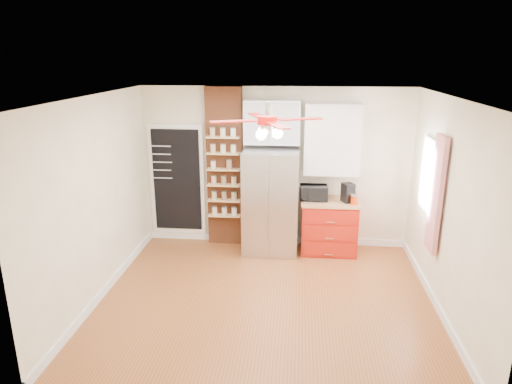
# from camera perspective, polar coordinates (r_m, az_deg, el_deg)

# --- Properties ---
(floor) EXTENTS (4.50, 4.50, 0.00)m
(floor) POSITION_cam_1_polar(r_m,az_deg,el_deg) (6.36, 1.25, -13.26)
(floor) COLOR brown
(floor) RESTS_ON ground
(ceiling) EXTENTS (4.50, 4.50, 0.00)m
(ceiling) POSITION_cam_1_polar(r_m,az_deg,el_deg) (5.53, 1.43, 11.74)
(ceiling) COLOR white
(ceiling) RESTS_ON wall_back
(wall_back) EXTENTS (4.50, 0.02, 2.70)m
(wall_back) POSITION_cam_1_polar(r_m,az_deg,el_deg) (7.72, 2.43, 3.04)
(wall_back) COLOR #F7EEC6
(wall_back) RESTS_ON floor
(wall_front) EXTENTS (4.50, 0.02, 2.70)m
(wall_front) POSITION_cam_1_polar(r_m,az_deg,el_deg) (3.97, -0.84, -10.82)
(wall_front) COLOR #F7EEC6
(wall_front) RESTS_ON floor
(wall_left) EXTENTS (0.02, 4.00, 2.70)m
(wall_left) POSITION_cam_1_polar(r_m,az_deg,el_deg) (6.37, -19.31, -0.95)
(wall_left) COLOR #F7EEC6
(wall_left) RESTS_ON floor
(wall_right) EXTENTS (0.02, 4.00, 2.70)m
(wall_right) POSITION_cam_1_polar(r_m,az_deg,el_deg) (6.08, 23.00, -2.17)
(wall_right) COLOR #F7EEC6
(wall_right) RESTS_ON floor
(chalkboard) EXTENTS (0.95, 0.05, 1.95)m
(chalkboard) POSITION_cam_1_polar(r_m,az_deg,el_deg) (8.02, -9.83, 1.48)
(chalkboard) COLOR white
(chalkboard) RESTS_ON wall_back
(brick_pillar) EXTENTS (0.60, 0.16, 2.70)m
(brick_pillar) POSITION_cam_1_polar(r_m,az_deg,el_deg) (7.74, -3.91, 3.04)
(brick_pillar) COLOR brown
(brick_pillar) RESTS_ON floor
(fridge) EXTENTS (0.90, 0.70, 1.75)m
(fridge) POSITION_cam_1_polar(r_m,az_deg,el_deg) (7.50, 1.85, -1.15)
(fridge) COLOR silver
(fridge) RESTS_ON floor
(upper_glass_cabinet) EXTENTS (0.90, 0.35, 0.70)m
(upper_glass_cabinet) POSITION_cam_1_polar(r_m,az_deg,el_deg) (7.40, 2.04, 8.75)
(upper_glass_cabinet) COLOR white
(upper_glass_cabinet) RESTS_ON wall_back
(red_cabinet) EXTENTS (0.94, 0.64, 0.90)m
(red_cabinet) POSITION_cam_1_polar(r_m,az_deg,el_deg) (7.69, 9.09, -4.23)
(red_cabinet) COLOR #A6190D
(red_cabinet) RESTS_ON floor
(upper_shelf_unit) EXTENTS (0.90, 0.30, 1.15)m
(upper_shelf_unit) POSITION_cam_1_polar(r_m,az_deg,el_deg) (7.48, 9.52, 6.47)
(upper_shelf_unit) COLOR white
(upper_shelf_unit) RESTS_ON wall_back
(window) EXTENTS (0.04, 0.75, 1.05)m
(window) POSITION_cam_1_polar(r_m,az_deg,el_deg) (6.85, 20.89, 1.85)
(window) COLOR white
(window) RESTS_ON wall_right
(curtain) EXTENTS (0.06, 0.40, 1.55)m
(curtain) POSITION_cam_1_polar(r_m,az_deg,el_deg) (6.35, 21.60, -0.29)
(curtain) COLOR red
(curtain) RESTS_ON wall_right
(ceiling_fan) EXTENTS (1.40, 1.40, 0.44)m
(ceiling_fan) POSITION_cam_1_polar(r_m,az_deg,el_deg) (5.56, 1.41, 8.90)
(ceiling_fan) COLOR silver
(ceiling_fan) RESTS_ON ceiling
(toaster_oven) EXTENTS (0.45, 0.32, 0.24)m
(toaster_oven) POSITION_cam_1_polar(r_m,az_deg,el_deg) (7.51, 7.22, -0.09)
(toaster_oven) COLOR black
(toaster_oven) RESTS_ON red_cabinet
(coffee_maker) EXTENTS (0.23, 0.24, 0.31)m
(coffee_maker) POSITION_cam_1_polar(r_m,az_deg,el_deg) (7.48, 11.41, -0.10)
(coffee_maker) COLOR black
(coffee_maker) RESTS_ON red_cabinet
(canister_left) EXTENTS (0.14, 0.14, 0.14)m
(canister_left) POSITION_cam_1_polar(r_m,az_deg,el_deg) (7.40, 12.15, -1.00)
(canister_left) COLOR #AF2E09
(canister_left) RESTS_ON red_cabinet
(canister_right) EXTENTS (0.14, 0.14, 0.14)m
(canister_right) POSITION_cam_1_polar(r_m,az_deg,el_deg) (7.63, 12.01, -0.48)
(canister_right) COLOR #A9090E
(canister_right) RESTS_ON red_cabinet
(pantry_jar_oats) EXTENTS (0.10, 0.10, 0.12)m
(pantry_jar_oats) POSITION_cam_1_polar(r_m,az_deg,el_deg) (7.60, -5.37, 3.39)
(pantry_jar_oats) COLOR beige
(pantry_jar_oats) RESTS_ON brick_pillar
(pantry_jar_beans) EXTENTS (0.11, 0.11, 0.14)m
(pantry_jar_beans) POSITION_cam_1_polar(r_m,az_deg,el_deg) (7.55, -3.37, 3.42)
(pantry_jar_beans) COLOR #8D6847
(pantry_jar_beans) RESTS_ON brick_pillar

